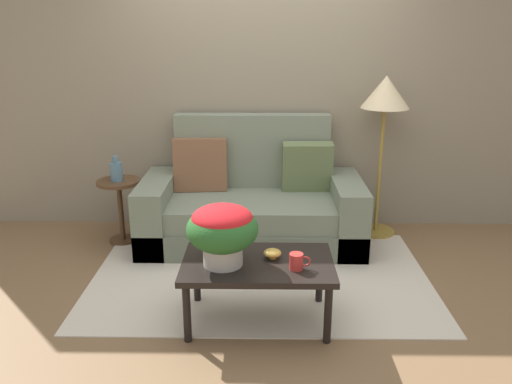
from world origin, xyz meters
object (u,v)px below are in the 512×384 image
floor_lamp (385,104)px  coffee_mug (297,261)px  snack_bowl (272,253)px  table_vase (116,171)px  coffee_table (258,268)px  potted_plant (222,229)px  side_table (120,200)px  couch (252,207)px

floor_lamp → coffee_mug: 1.97m
snack_bowl → table_vase: bearing=137.4°
coffee_table → potted_plant: bearing=-168.0°
coffee_table → floor_lamp: 2.04m
side_table → snack_bowl: size_ratio=4.99×
snack_bowl → potted_plant: bearing=-163.5°
side_table → floor_lamp: floor_lamp is taller
coffee_table → table_vase: size_ratio=4.38×
coffee_mug → table_vase: table_vase is taller
side_table → table_vase: bearing=-118.6°
side_table → table_vase: 0.27m
coffee_table → potted_plant: potted_plant is taller
couch → coffee_mug: bearing=-78.0°
snack_bowl → table_vase: size_ratio=0.52×
side_table → snack_bowl: side_table is taller
table_vase → floor_lamp: bearing=6.0°
potted_plant → floor_lamp: bearing=50.1°
couch → coffee_table: (0.07, -1.34, 0.06)m
coffee_table → side_table: bearing=133.8°
coffee_table → snack_bowl: bearing=26.1°
coffee_mug → snack_bowl: bearing=133.9°
couch → potted_plant: couch is taller
floor_lamp → potted_plant: (-1.31, -1.56, -0.54)m
coffee_mug → side_table: bearing=136.6°
snack_bowl → table_vase: table_vase is taller
snack_bowl → coffee_table: bearing=-153.9°
coffee_table → floor_lamp: (1.09, 1.52, 0.83)m
side_table → potted_plant: (1.01, -1.33, 0.27)m
floor_lamp → snack_bowl: (-1.00, -1.47, -0.75)m
potted_plant → coffee_mug: size_ratio=3.34×
couch → snack_bowl: (0.16, -1.30, 0.15)m
side_table → floor_lamp: (2.32, 0.23, 0.81)m
side_table → couch: bearing=2.8°
couch → floor_lamp: floor_lamp is taller
table_vase → potted_plant: bearing=-52.3°
snack_bowl → side_table: bearing=137.0°
couch → side_table: 1.17m
floor_lamp → coffee_mug: bearing=-117.6°
couch → table_vase: (-1.17, -0.07, 0.35)m
couch → side_table: couch is taller
side_table → potted_plant: size_ratio=1.30×
coffee_table → floor_lamp: size_ratio=0.66×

